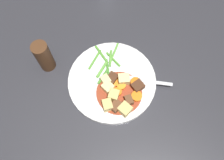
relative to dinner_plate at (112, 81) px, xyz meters
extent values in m
plane|color=#2D2D33|center=(0.00, 0.00, -0.01)|extent=(3.00, 3.00, 0.00)
cylinder|color=white|center=(0.00, 0.00, 0.00)|extent=(0.26, 0.26, 0.02)
cylinder|color=#93381E|center=(0.05, 0.01, 0.01)|extent=(0.13, 0.13, 0.00)
cylinder|color=orange|center=(0.04, 0.00, 0.01)|extent=(0.03, 0.03, 0.01)
cylinder|color=orange|center=(0.08, 0.05, 0.01)|extent=(0.04, 0.04, 0.01)
cylinder|color=orange|center=(0.03, 0.06, 0.01)|extent=(0.04, 0.04, 0.01)
cylinder|color=orange|center=(0.01, 0.01, 0.01)|extent=(0.04, 0.04, 0.01)
cylinder|color=orange|center=(0.03, 0.02, 0.01)|extent=(0.04, 0.04, 0.01)
cube|color=#DBBC6B|center=(0.10, 0.00, 0.02)|extent=(0.04, 0.04, 0.03)
cube|color=#DBBC6B|center=(0.07, -0.04, 0.02)|extent=(0.03, 0.03, 0.03)
cube|color=#DBBC6B|center=(0.05, -0.01, 0.02)|extent=(0.04, 0.04, 0.03)
cube|color=#EAD68C|center=(0.02, -0.02, 0.02)|extent=(0.04, 0.04, 0.02)
cube|color=#EAD68C|center=(0.02, 0.03, 0.02)|extent=(0.04, 0.04, 0.03)
cube|color=#EAD68C|center=(0.00, -0.02, 0.02)|extent=(0.03, 0.03, 0.03)
cube|color=brown|center=(0.08, -0.02, 0.02)|extent=(0.04, 0.04, 0.02)
cube|color=#4C2B19|center=(0.05, 0.06, 0.02)|extent=(0.04, 0.04, 0.02)
cube|color=#4C2B19|center=(0.00, 0.00, 0.02)|extent=(0.04, 0.04, 0.02)
cube|color=brown|center=(0.08, 0.02, 0.02)|extent=(0.03, 0.02, 0.02)
cylinder|color=#66AD42|center=(-0.08, 0.04, 0.01)|extent=(0.06, 0.05, 0.01)
cylinder|color=#66AD42|center=(-0.07, 0.02, 0.01)|extent=(0.05, 0.03, 0.01)
cylinder|color=#599E38|center=(-0.06, 0.03, 0.01)|extent=(0.06, 0.03, 0.01)
cylinder|color=#599E38|center=(-0.08, -0.03, 0.01)|extent=(0.06, 0.06, 0.01)
cylinder|color=#4C8E33|center=(-0.03, 0.00, 0.01)|extent=(0.07, 0.02, 0.01)
cylinder|color=#66AD42|center=(-0.04, -0.02, 0.01)|extent=(0.04, 0.05, 0.01)
cylinder|color=#599E38|center=(-0.09, 0.00, 0.01)|extent=(0.07, 0.02, 0.01)
cylinder|color=#4C8E33|center=(-0.02, -0.02, 0.01)|extent=(0.04, 0.05, 0.01)
cube|color=silver|center=(0.05, 0.11, 0.01)|extent=(0.06, 0.11, 0.00)
cube|color=silver|center=(0.02, 0.05, 0.01)|extent=(0.03, 0.03, 0.00)
cylinder|color=silver|center=(0.00, 0.03, 0.01)|extent=(0.02, 0.04, 0.00)
cylinder|color=silver|center=(0.00, 0.03, 0.01)|extent=(0.02, 0.04, 0.00)
cylinder|color=silver|center=(0.01, 0.03, 0.01)|extent=(0.02, 0.04, 0.00)
cylinder|color=silver|center=(0.01, 0.02, 0.01)|extent=(0.02, 0.04, 0.00)
cylinder|color=#4C2D19|center=(-0.13, -0.17, 0.05)|extent=(0.05, 0.05, 0.11)
camera|label=1|loc=(0.26, -0.10, 0.63)|focal=36.52mm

